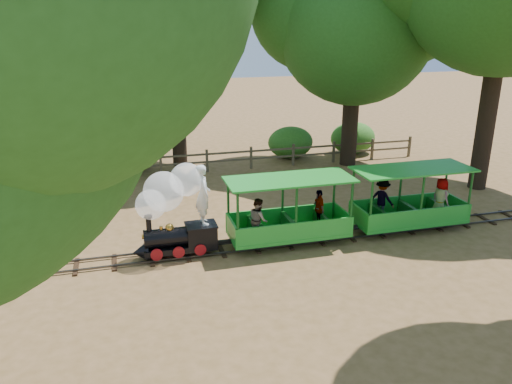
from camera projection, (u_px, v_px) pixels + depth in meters
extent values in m
plane|color=#9E6D44|center=(287.00, 243.00, 14.95)|extent=(90.00, 90.00, 0.00)
cube|color=#3F3D3A|center=(290.00, 245.00, 14.65)|extent=(22.00, 0.05, 0.05)
cube|color=#3F3D3A|center=(284.00, 237.00, 15.20)|extent=(22.00, 0.05, 0.05)
cube|color=#382314|center=(287.00, 242.00, 14.94)|extent=(0.12, 1.00, 0.05)
cube|color=#382314|center=(114.00, 262.00, 13.70)|extent=(0.12, 1.00, 0.05)
cube|color=#382314|center=(433.00, 225.00, 16.19)|extent=(0.12, 1.00, 0.05)
cube|color=black|center=(181.00, 247.00, 14.07)|extent=(2.03, 0.65, 0.17)
cylinder|color=black|center=(168.00, 237.00, 13.88)|extent=(1.29, 0.52, 0.52)
cylinder|color=black|center=(149.00, 224.00, 13.60)|extent=(0.15, 0.15, 0.41)
sphere|color=gold|center=(169.00, 228.00, 13.80)|extent=(0.24, 0.24, 0.24)
cylinder|color=gold|center=(161.00, 228.00, 13.74)|extent=(0.09, 0.09, 0.09)
cube|color=black|center=(201.00, 234.00, 14.11)|extent=(0.83, 0.65, 0.51)
cube|color=black|center=(201.00, 225.00, 14.02)|extent=(0.88, 0.70, 0.04)
cone|color=black|center=(141.00, 252.00, 13.80)|extent=(0.42, 0.59, 0.59)
cylinder|color=gold|center=(143.00, 237.00, 13.68)|extent=(0.09, 0.13, 0.13)
cylinder|color=maroon|center=(157.00, 255.00, 13.60)|extent=(0.33, 0.06, 0.33)
cylinder|color=maroon|center=(155.00, 245.00, 14.20)|extent=(0.33, 0.06, 0.33)
cylinder|color=maroon|center=(179.00, 252.00, 13.75)|extent=(0.33, 0.06, 0.33)
cylinder|color=maroon|center=(176.00, 243.00, 14.35)|extent=(0.33, 0.06, 0.33)
cylinder|color=maroon|center=(200.00, 250.00, 13.90)|extent=(0.33, 0.06, 0.33)
cylinder|color=maroon|center=(197.00, 240.00, 14.50)|extent=(0.33, 0.06, 0.33)
sphere|color=white|center=(151.00, 205.00, 13.50)|extent=(0.83, 0.83, 0.83)
sphere|color=white|center=(164.00, 192.00, 13.53)|extent=(1.11, 1.11, 1.11)
sphere|color=white|center=(187.00, 179.00, 13.65)|extent=(0.92, 0.92, 0.92)
imported|color=white|center=(203.00, 195.00, 13.81)|extent=(0.45, 0.65, 1.72)
cube|color=green|center=(289.00, 233.00, 14.86)|extent=(3.54, 1.35, 0.10)
cube|color=#125119|center=(288.00, 237.00, 14.90)|extent=(3.19, 0.52, 0.15)
cube|color=green|center=(296.00, 231.00, 14.17)|extent=(3.54, 0.06, 0.52)
cube|color=green|center=(282.00, 215.00, 15.33)|extent=(3.54, 0.06, 0.52)
cube|color=green|center=(290.00, 179.00, 14.31)|extent=(3.70, 1.51, 0.05)
cylinder|color=#125119|center=(238.00, 220.00, 13.60)|extent=(0.07, 0.07, 1.67)
cylinder|color=#125119|center=(228.00, 205.00, 14.72)|extent=(0.07, 0.07, 1.67)
cylinder|color=#125119|center=(351.00, 208.00, 14.45)|extent=(0.07, 0.07, 1.67)
cylinder|color=#125119|center=(334.00, 195.00, 15.57)|extent=(0.07, 0.07, 1.67)
cube|color=#125119|center=(254.00, 228.00, 14.51)|extent=(0.13, 1.15, 0.42)
cube|color=#125119|center=(289.00, 225.00, 14.77)|extent=(0.13, 1.15, 0.42)
cube|color=#125119|center=(322.00, 221.00, 15.04)|extent=(0.13, 1.15, 0.42)
cylinder|color=black|center=(255.00, 244.00, 14.28)|extent=(0.29, 0.06, 0.29)
cylinder|color=black|center=(249.00, 235.00, 14.92)|extent=(0.29, 0.06, 0.29)
cylinder|color=black|center=(328.00, 236.00, 14.84)|extent=(0.29, 0.06, 0.29)
cylinder|color=black|center=(319.00, 227.00, 15.49)|extent=(0.29, 0.06, 0.29)
imported|color=gray|center=(258.00, 219.00, 14.07)|extent=(0.50, 0.62, 1.25)
imported|color=gray|center=(319.00, 208.00, 15.01)|extent=(0.30, 0.69, 1.17)
cube|color=green|center=(408.00, 219.00, 15.86)|extent=(3.54, 1.35, 0.10)
cube|color=#125119|center=(408.00, 223.00, 15.90)|extent=(3.19, 0.52, 0.15)
cube|color=green|center=(420.00, 217.00, 15.18)|extent=(3.54, 0.06, 0.52)
cube|color=green|center=(398.00, 203.00, 16.34)|extent=(3.54, 0.06, 0.52)
cube|color=green|center=(413.00, 169.00, 15.32)|extent=(3.70, 1.51, 0.05)
cylinder|color=#125119|center=(371.00, 206.00, 14.60)|extent=(0.07, 0.07, 1.67)
cylinder|color=#125119|center=(353.00, 193.00, 15.73)|extent=(0.07, 0.07, 1.67)
cylinder|color=#125119|center=(470.00, 196.00, 15.45)|extent=(0.07, 0.07, 1.67)
cylinder|color=#125119|center=(445.00, 184.00, 16.57)|extent=(0.07, 0.07, 1.67)
cube|color=#125119|center=(378.00, 215.00, 15.51)|extent=(0.13, 1.15, 0.42)
cube|color=#125119|center=(409.00, 212.00, 15.77)|extent=(0.13, 1.15, 0.42)
cube|color=#125119|center=(438.00, 209.00, 16.04)|extent=(0.13, 1.15, 0.42)
cylinder|color=black|center=(381.00, 230.00, 15.28)|extent=(0.29, 0.06, 0.29)
cylinder|color=black|center=(370.00, 221.00, 15.93)|extent=(0.29, 0.06, 0.29)
cylinder|color=black|center=(445.00, 222.00, 15.85)|extent=(0.29, 0.06, 0.29)
cylinder|color=black|center=(432.00, 214.00, 16.49)|extent=(0.29, 0.06, 0.29)
imported|color=gray|center=(382.00, 198.00, 15.73)|extent=(0.81, 0.93, 1.25)
imported|color=gray|center=(441.00, 198.00, 15.65)|extent=(0.51, 0.69, 1.31)
cylinder|color=#2D2116|center=(7.00, 156.00, 17.73)|extent=(0.70, 0.70, 3.52)
cylinder|color=#2D2116|center=(178.00, 113.00, 22.34)|extent=(0.66, 0.66, 4.77)
cylinder|color=#2D2116|center=(173.00, 25.00, 21.12)|extent=(0.50, 0.50, 2.73)
cylinder|color=#2D2116|center=(350.00, 129.00, 22.63)|extent=(0.72, 0.72, 3.27)
cylinder|color=#2D2116|center=(353.00, 72.00, 21.80)|extent=(0.54, 0.54, 1.87)
sphere|color=#21531A|center=(356.00, 24.00, 21.16)|extent=(6.82, 6.82, 6.82)
sphere|color=#21531A|center=(407.00, 3.00, 20.37)|extent=(5.12, 5.12, 5.12)
sphere|color=#21531A|center=(313.00, 8.00, 21.64)|extent=(5.46, 5.46, 5.46)
cylinder|color=#2D2116|center=(485.00, 132.00, 19.21)|extent=(0.68, 0.68, 4.48)
cylinder|color=#2D2116|center=(499.00, 37.00, 18.06)|extent=(0.51, 0.51, 2.56)
cube|color=brown|center=(8.00, 175.00, 19.84)|extent=(0.10, 0.10, 1.00)
cube|color=brown|center=(62.00, 171.00, 20.34)|extent=(0.10, 0.10, 1.00)
cube|color=brown|center=(113.00, 168.00, 20.84)|extent=(0.10, 0.10, 1.00)
cube|color=brown|center=(161.00, 164.00, 21.34)|extent=(0.10, 0.10, 1.00)
cube|color=brown|center=(207.00, 161.00, 21.84)|extent=(0.10, 0.10, 1.00)
cube|color=brown|center=(251.00, 158.00, 22.33)|extent=(0.10, 0.10, 1.00)
cube|color=brown|center=(293.00, 155.00, 22.83)|extent=(0.10, 0.10, 1.00)
cube|color=brown|center=(334.00, 152.00, 23.33)|extent=(0.10, 0.10, 1.00)
cube|color=brown|center=(372.00, 149.00, 23.83)|extent=(0.10, 0.10, 1.00)
cube|color=brown|center=(409.00, 146.00, 24.33)|extent=(0.10, 0.10, 1.00)
cube|color=brown|center=(229.00, 153.00, 21.99)|extent=(18.00, 0.06, 0.08)
cube|color=brown|center=(229.00, 160.00, 22.10)|extent=(18.00, 0.06, 0.08)
ellipsoid|color=#2D6B1E|center=(133.00, 153.00, 22.18)|extent=(2.08, 1.60, 1.44)
ellipsoid|color=#2D6B1E|center=(122.00, 145.00, 21.94)|extent=(3.22, 2.48, 2.23)
ellipsoid|color=#2D6B1E|center=(290.00, 142.00, 24.01)|extent=(2.20, 1.70, 1.53)
ellipsoid|color=#2D6B1E|center=(353.00, 138.00, 24.82)|extent=(2.27, 1.75, 1.57)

